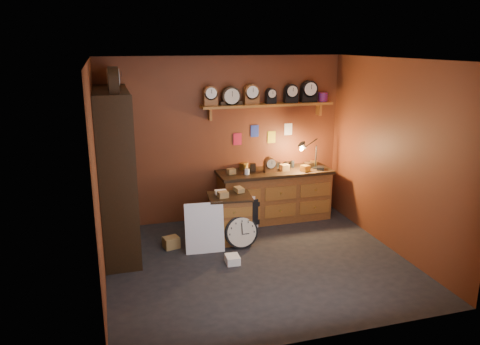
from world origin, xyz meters
The scene contains 11 objects.
floor centered at (0.00, 0.00, 0.00)m, with size 4.00×4.00×0.00m, color black.
room_shell centered at (0.04, 0.11, 1.72)m, with size 4.02×3.62×2.71m.
shelving_unit centered at (-1.79, 0.98, 1.25)m, with size 0.47×1.60×2.58m.
workbench centered at (0.78, 1.47, 0.47)m, with size 1.90×0.66×1.36m.
low_cabinet centered at (-0.18, 0.80, 0.39)m, with size 0.68×0.59×0.81m.
big_round_clock centered at (-0.08, 0.52, 0.24)m, with size 0.49×0.16×0.49m.
white_panel centered at (-0.62, 0.54, 0.00)m, with size 0.56×0.02×0.74m, color silver.
mini_fridge centered at (0.20, 1.39, 0.27)m, with size 0.63×0.65×0.54m.
floor_box_a centered at (-1.65, 0.52, 0.08)m, with size 0.25×0.21×0.15m, color #9C7944.
floor_box_b centered at (-0.34, 0.06, 0.05)m, with size 0.18×0.22×0.11m, color white.
floor_box_c centered at (-1.06, 0.79, 0.08)m, with size 0.22×0.18×0.16m, color #9C7944.
Camera 1 is at (-1.86, -5.53, 2.90)m, focal length 35.00 mm.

